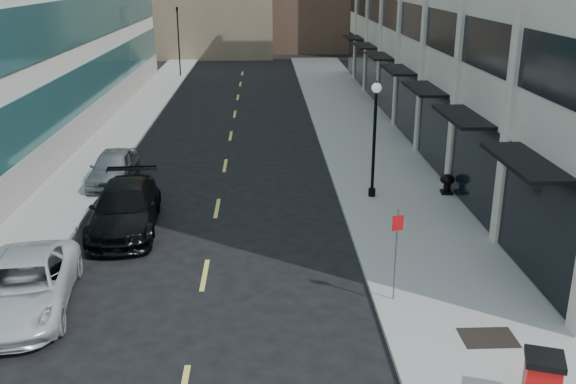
{
  "coord_description": "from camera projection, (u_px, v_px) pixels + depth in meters",
  "views": [
    {
      "loc": [
        1.91,
        -10.29,
        9.05
      ],
      "look_at": [
        2.67,
        9.2,
        2.31
      ],
      "focal_mm": 40.0,
      "sensor_mm": 36.0,
      "label": 1
    }
  ],
  "objects": [
    {
      "name": "sidewalk_right",
      "position": [
        377.0,
        162.0,
        31.74
      ],
      "size": [
        5.0,
        80.0,
        0.15
      ],
      "primitive_type": "cube",
      "color": "gray",
      "rests_on": "ground"
    },
    {
      "name": "sidewalk_left",
      "position": [
        91.0,
        166.0,
        31.22
      ],
      "size": [
        3.0,
        80.0,
        0.15
      ],
      "primitive_type": "cube",
      "color": "gray",
      "rests_on": "ground"
    },
    {
      "name": "grate_far",
      "position": [
        488.0,
        338.0,
        16.42
      ],
      "size": [
        1.4,
        1.0,
        0.01
      ],
      "primitive_type": "cube",
      "color": "black",
      "rests_on": "sidewalk_right"
    },
    {
      "name": "road_centerline",
      "position": [
        222.0,
        185.0,
        28.65
      ],
      "size": [
        0.15,
        68.2,
        0.01
      ],
      "color": "#D8CC4C",
      "rests_on": "ground"
    },
    {
      "name": "traffic_signal",
      "position": [
        177.0,
        11.0,
        55.87
      ],
      "size": [
        0.66,
        0.66,
        6.98
      ],
      "color": "black",
      "rests_on": "ground"
    },
    {
      "name": "car_white_van",
      "position": [
        25.0,
        286.0,
        17.84
      ],
      "size": [
        3.18,
        5.66,
        1.49
      ],
      "primitive_type": "imported",
      "rotation": [
        0.0,
        0.0,
        0.13
      ],
      "color": "silver",
      "rests_on": "ground"
    },
    {
      "name": "car_black_pickup",
      "position": [
        125.0,
        208.0,
        23.45
      ],
      "size": [
        2.77,
        5.89,
        1.66
      ],
      "primitive_type": "imported",
      "rotation": [
        0.0,
        0.0,
        0.08
      ],
      "color": "black",
      "rests_on": "ground"
    },
    {
      "name": "car_silver_sedan",
      "position": [
        114.0,
        167.0,
        28.56
      ],
      "size": [
        1.82,
        4.47,
        1.52
      ],
      "primitive_type": "imported",
      "rotation": [
        0.0,
        0.0,
        0.0
      ],
      "color": "gray",
      "rests_on": "ground"
    },
    {
      "name": "trash_bin",
      "position": [
        542.0,
        381.0,
        13.56
      ],
      "size": [
        1.01,
        1.01,
        1.29
      ],
      "rotation": [
        0.0,
        0.0,
        -0.33
      ],
      "color": "red",
      "rests_on": "sidewalk_right"
    },
    {
      "name": "lamppost",
      "position": [
        375.0,
        130.0,
        25.87
      ],
      "size": [
        0.4,
        0.4,
        4.84
      ],
      "color": "black",
      "rests_on": "sidewalk_right"
    },
    {
      "name": "sign_post",
      "position": [
        397.0,
        243.0,
        17.8
      ],
      "size": [
        0.32,
        0.1,
        2.75
      ],
      "rotation": [
        0.0,
        0.0,
        0.21
      ],
      "color": "slate",
      "rests_on": "sidewalk_right"
    },
    {
      "name": "urn_planter",
      "position": [
        447.0,
        182.0,
        26.92
      ],
      "size": [
        0.61,
        0.61,
        0.84
      ],
      "rotation": [
        0.0,
        0.0,
        -0.06
      ],
      "color": "black",
      "rests_on": "sidewalk_right"
    }
  ]
}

